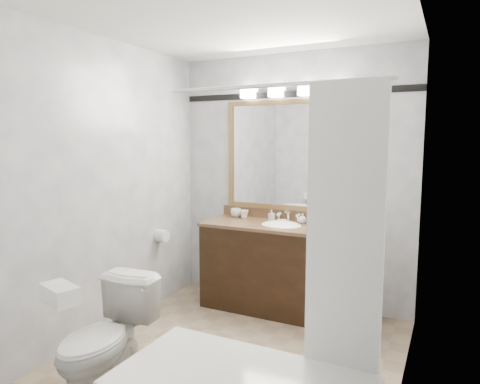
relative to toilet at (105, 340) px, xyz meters
The scene contains 14 objects.
room 1.29m from the toilet, 57.05° to the left, with size 2.42×2.62×2.52m.
vanity 1.88m from the toilet, 74.15° to the left, with size 1.53×0.58×0.97m.
mirror 2.42m from the toilet, 76.10° to the left, with size 1.40×0.04×1.10m.
vanity_light_bar 2.73m from the toilet, 75.73° to the left, with size 1.02×0.14×0.12m.
accent_stripe 2.76m from the toilet, 76.17° to the left, with size 2.40×0.01×0.06m, color black.
tp_roll 1.62m from the toilet, 113.25° to the left, with size 0.12×0.12×0.11m, color white.
toilet is the anchor object (origin of this frame).
tissue_box 0.53m from the toilet, 90.00° to the right, with size 0.25×0.13×0.10m, color white.
coffee_maker 2.16m from the toilet, 62.48° to the left, with size 0.20×0.24×0.37m.
cup_left 2.06m from the toilet, 91.95° to the left, with size 0.11×0.11×0.09m, color white.
cup_right 2.04m from the toilet, 88.74° to the left, with size 0.09×0.09×0.08m, color white.
soap_bottle_a 2.08m from the toilet, 80.18° to the left, with size 0.05×0.05×0.11m, color white.
soap_bottle_b 2.15m from the toilet, 71.19° to the left, with size 0.08×0.08×0.10m, color white.
soap_bar 2.05m from the toilet, 76.12° to the left, with size 0.09×0.05×0.03m, color beige.
Camera 1 is at (1.43, -2.75, 1.65)m, focal length 32.00 mm.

